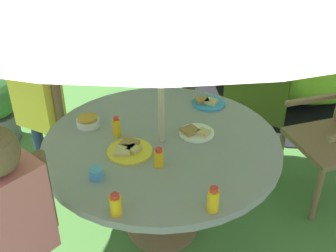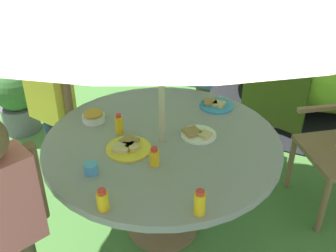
% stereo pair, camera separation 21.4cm
% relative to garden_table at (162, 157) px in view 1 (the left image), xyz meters
% --- Properties ---
extents(ground_plane, '(10.00, 10.00, 0.02)m').
position_rel_garden_table_xyz_m(ground_plane, '(0.00, 0.00, -0.57)').
color(ground_plane, '#477A38').
extents(garden_table, '(1.35, 1.35, 0.68)m').
position_rel_garden_table_xyz_m(garden_table, '(0.00, 0.00, 0.00)').
color(garden_table, brown).
rests_on(garden_table, ground_plane).
extents(dome_tent, '(2.56, 2.56, 1.34)m').
position_rel_garden_table_xyz_m(dome_tent, '(0.46, 2.28, 0.10)').
color(dome_tent, '#8CC633').
rests_on(dome_tent, ground_plane).
extents(child_in_blue_shirt, '(0.25, 0.45, 1.34)m').
position_rel_garden_table_xyz_m(child_in_blue_shirt, '(-0.18, 1.02, 0.29)').
color(child_in_blue_shirt, brown).
rests_on(child_in_blue_shirt, ground_plane).
extents(child_in_yellow_shirt, '(0.40, 0.20, 1.18)m').
position_rel_garden_table_xyz_m(child_in_yellow_shirt, '(-0.91, 0.10, 0.19)').
color(child_in_yellow_shirt, navy).
rests_on(child_in_yellow_shirt, ground_plane).
extents(child_in_pink_shirt, '(0.27, 0.39, 1.20)m').
position_rel_garden_table_xyz_m(child_in_pink_shirt, '(-0.32, -0.87, 0.20)').
color(child_in_pink_shirt, brown).
rests_on(child_in_pink_shirt, ground_plane).
extents(snack_bowl, '(0.14, 0.14, 0.07)m').
position_rel_garden_table_xyz_m(snack_bowl, '(-0.47, -0.01, 0.15)').
color(snack_bowl, white).
rests_on(snack_bowl, garden_table).
extents(plate_near_left, '(0.25, 0.25, 0.03)m').
position_rel_garden_table_xyz_m(plate_near_left, '(-0.12, -0.17, 0.13)').
color(plate_near_left, yellow).
rests_on(plate_near_left, garden_table).
extents(plate_mid_left, '(0.22, 0.22, 0.03)m').
position_rel_garden_table_xyz_m(plate_mid_left, '(0.12, 0.51, 0.13)').
color(plate_mid_left, '#338CD8').
rests_on(plate_mid_left, garden_table).
extents(plate_front_edge, '(0.20, 0.20, 0.03)m').
position_rel_garden_table_xyz_m(plate_front_edge, '(0.16, 0.14, 0.13)').
color(plate_front_edge, white).
rests_on(plate_front_edge, garden_table).
extents(juice_bottle_near_right, '(0.05, 0.05, 0.11)m').
position_rel_garden_table_xyz_m(juice_bottle_near_right, '(0.08, -0.22, 0.17)').
color(juice_bottle_near_right, yellow).
rests_on(juice_bottle_near_right, garden_table).
extents(juice_bottle_far_left, '(0.05, 0.05, 0.12)m').
position_rel_garden_table_xyz_m(juice_bottle_far_left, '(-0.26, -0.05, 0.17)').
color(juice_bottle_far_left, yellow).
rests_on(juice_bottle_far_left, garden_table).
extents(juice_bottle_far_right, '(0.05, 0.05, 0.13)m').
position_rel_garden_table_xyz_m(juice_bottle_far_right, '(0.43, -0.44, 0.18)').
color(juice_bottle_far_right, yellow).
rests_on(juice_bottle_far_right, garden_table).
extents(juice_bottle_center_front, '(0.05, 0.05, 0.11)m').
position_rel_garden_table_xyz_m(juice_bottle_center_front, '(0.03, -0.62, 0.17)').
color(juice_bottle_center_front, yellow).
rests_on(juice_bottle_center_front, garden_table).
extents(cup_near, '(0.07, 0.07, 0.06)m').
position_rel_garden_table_xyz_m(cup_near, '(-0.17, -0.43, 0.14)').
color(cup_near, '#4C99D8').
rests_on(cup_near, garden_table).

